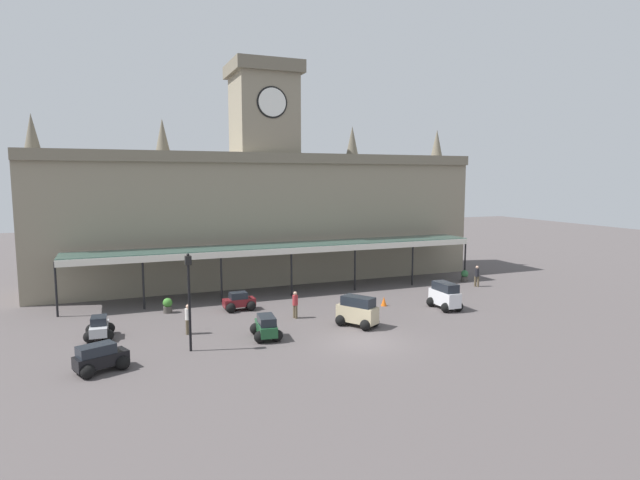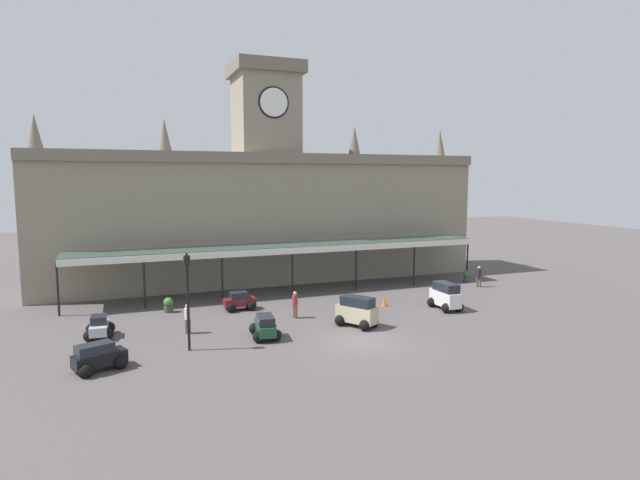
{
  "view_description": "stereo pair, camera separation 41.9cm",
  "coord_description": "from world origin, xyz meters",
  "px_view_note": "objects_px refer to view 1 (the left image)",
  "views": [
    {
      "loc": [
        -12.05,
        -23.72,
        8.59
      ],
      "look_at": [
        0.0,
        6.09,
        4.74
      ],
      "focal_mm": 29.16,
      "sensor_mm": 36.0,
      "label": 1
    },
    {
      "loc": [
        -11.66,
        -23.88,
        8.59
      ],
      "look_at": [
        0.0,
        6.09,
        4.74
      ],
      "focal_mm": 29.16,
      "sensor_mm": 36.0,
      "label": 2
    }
  ],
  "objects_px": {
    "car_white_van": "(445,297)",
    "traffic_cone": "(384,301)",
    "car_black_estate": "(100,359)",
    "car_beige_van": "(357,313)",
    "car_silver_sedan": "(99,329)",
    "victorian_lamppost": "(189,291)",
    "car_green_estate": "(266,328)",
    "pedestrian_beside_cars": "(295,304)",
    "car_maroon_sedan": "(239,303)",
    "pedestrian_near_entrance": "(188,318)",
    "planter_by_canopy": "(168,305)",
    "pedestrian_crossing_forecourt": "(477,275)",
    "planter_forecourt_centre": "(465,276)"
  },
  "relations": [
    {
      "from": "pedestrian_near_entrance",
      "to": "planter_forecourt_centre",
      "type": "xyz_separation_m",
      "value": [
        23.46,
        6.36,
        -0.42
      ]
    },
    {
      "from": "planter_forecourt_centre",
      "to": "planter_by_canopy",
      "type": "relative_size",
      "value": 1.0
    },
    {
      "from": "car_silver_sedan",
      "to": "victorian_lamppost",
      "type": "bearing_deg",
      "value": -43.04
    },
    {
      "from": "car_beige_van",
      "to": "car_silver_sedan",
      "type": "bearing_deg",
      "value": 167.12
    },
    {
      "from": "victorian_lamppost",
      "to": "car_beige_van",
      "type": "bearing_deg",
      "value": 4.73
    },
    {
      "from": "car_black_estate",
      "to": "pedestrian_near_entrance",
      "type": "relative_size",
      "value": 1.45
    },
    {
      "from": "car_maroon_sedan",
      "to": "planter_by_canopy",
      "type": "bearing_deg",
      "value": 166.62
    },
    {
      "from": "car_green_estate",
      "to": "planter_by_canopy",
      "type": "relative_size",
      "value": 2.43
    },
    {
      "from": "car_silver_sedan",
      "to": "victorian_lamppost",
      "type": "relative_size",
      "value": 0.42
    },
    {
      "from": "car_maroon_sedan",
      "to": "planter_forecourt_centre",
      "type": "relative_size",
      "value": 2.16
    },
    {
      "from": "car_white_van",
      "to": "car_maroon_sedan",
      "type": "distance_m",
      "value": 13.53
    },
    {
      "from": "pedestrian_crossing_forecourt",
      "to": "car_maroon_sedan",
      "type": "bearing_deg",
      "value": -179.36
    },
    {
      "from": "pedestrian_crossing_forecourt",
      "to": "traffic_cone",
      "type": "relative_size",
      "value": 2.69
    },
    {
      "from": "pedestrian_crossing_forecourt",
      "to": "car_black_estate",
      "type": "bearing_deg",
      "value": -162.62
    },
    {
      "from": "traffic_cone",
      "to": "planter_forecourt_centre",
      "type": "bearing_deg",
      "value": 25.04
    },
    {
      "from": "victorian_lamppost",
      "to": "planter_by_canopy",
      "type": "distance_m",
      "value": 8.51
    },
    {
      "from": "car_silver_sedan",
      "to": "pedestrian_near_entrance",
      "type": "distance_m",
      "value": 4.69
    },
    {
      "from": "car_beige_van",
      "to": "pedestrian_beside_cars",
      "type": "bearing_deg",
      "value": 132.36
    },
    {
      "from": "car_white_van",
      "to": "victorian_lamppost",
      "type": "distance_m",
      "value": 17.07
    },
    {
      "from": "car_white_van",
      "to": "planter_forecourt_centre",
      "type": "bearing_deg",
      "value": 45.11
    },
    {
      "from": "car_silver_sedan",
      "to": "car_beige_van",
      "type": "distance_m",
      "value": 14.26
    },
    {
      "from": "car_black_estate",
      "to": "car_silver_sedan",
      "type": "bearing_deg",
      "value": 91.34
    },
    {
      "from": "car_green_estate",
      "to": "planter_by_canopy",
      "type": "height_order",
      "value": "car_green_estate"
    },
    {
      "from": "car_silver_sedan",
      "to": "pedestrian_crossing_forecourt",
      "type": "distance_m",
      "value": 27.82
    },
    {
      "from": "car_silver_sedan",
      "to": "pedestrian_near_entrance",
      "type": "relative_size",
      "value": 1.25
    },
    {
      "from": "car_beige_van",
      "to": "victorian_lamppost",
      "type": "height_order",
      "value": "victorian_lamppost"
    },
    {
      "from": "car_white_van",
      "to": "car_silver_sedan",
      "type": "relative_size",
      "value": 1.16
    },
    {
      "from": "traffic_cone",
      "to": "pedestrian_crossing_forecourt",
      "type": "bearing_deg",
      "value": 15.65
    },
    {
      "from": "car_maroon_sedan",
      "to": "car_black_estate",
      "type": "height_order",
      "value": "car_black_estate"
    },
    {
      "from": "car_maroon_sedan",
      "to": "pedestrian_beside_cars",
      "type": "height_order",
      "value": "pedestrian_beside_cars"
    },
    {
      "from": "car_maroon_sedan",
      "to": "car_green_estate",
      "type": "relative_size",
      "value": 0.89
    },
    {
      "from": "car_maroon_sedan",
      "to": "car_white_van",
      "type": "bearing_deg",
      "value": -20.65
    },
    {
      "from": "car_white_van",
      "to": "traffic_cone",
      "type": "relative_size",
      "value": 3.9
    },
    {
      "from": "victorian_lamppost",
      "to": "planter_forecourt_centre",
      "type": "distance_m",
      "value": 25.65
    },
    {
      "from": "car_green_estate",
      "to": "pedestrian_crossing_forecourt",
      "type": "distance_m",
      "value": 20.4
    },
    {
      "from": "pedestrian_beside_cars",
      "to": "planter_by_canopy",
      "type": "height_order",
      "value": "pedestrian_beside_cars"
    },
    {
      "from": "car_black_estate",
      "to": "car_beige_van",
      "type": "bearing_deg",
      "value": 8.78
    },
    {
      "from": "pedestrian_beside_cars",
      "to": "car_white_van",
      "type": "bearing_deg",
      "value": -8.87
    },
    {
      "from": "car_black_estate",
      "to": "traffic_cone",
      "type": "bearing_deg",
      "value": 18.33
    },
    {
      "from": "pedestrian_beside_cars",
      "to": "planter_forecourt_centre",
      "type": "height_order",
      "value": "pedestrian_beside_cars"
    },
    {
      "from": "pedestrian_near_entrance",
      "to": "traffic_cone",
      "type": "height_order",
      "value": "pedestrian_near_entrance"
    },
    {
      "from": "car_silver_sedan",
      "to": "planter_forecourt_centre",
      "type": "xyz_separation_m",
      "value": [
        28.01,
        5.34,
        -0.01
      ]
    },
    {
      "from": "car_beige_van",
      "to": "car_maroon_sedan",
      "type": "bearing_deg",
      "value": 131.46
    },
    {
      "from": "car_silver_sedan",
      "to": "planter_by_canopy",
      "type": "relative_size",
      "value": 2.18
    },
    {
      "from": "car_maroon_sedan",
      "to": "car_beige_van",
      "type": "bearing_deg",
      "value": -48.54
    },
    {
      "from": "pedestrian_beside_cars",
      "to": "car_maroon_sedan",
      "type": "bearing_deg",
      "value": 130.59
    },
    {
      "from": "pedestrian_beside_cars",
      "to": "traffic_cone",
      "type": "bearing_deg",
      "value": 5.74
    },
    {
      "from": "victorian_lamppost",
      "to": "traffic_cone",
      "type": "height_order",
      "value": "victorian_lamppost"
    },
    {
      "from": "traffic_cone",
      "to": "car_green_estate",
      "type": "bearing_deg",
      "value": -157.5
    },
    {
      "from": "car_green_estate",
      "to": "pedestrian_crossing_forecourt",
      "type": "xyz_separation_m",
      "value": [
        19.28,
        6.66,
        0.34
      ]
    }
  ]
}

